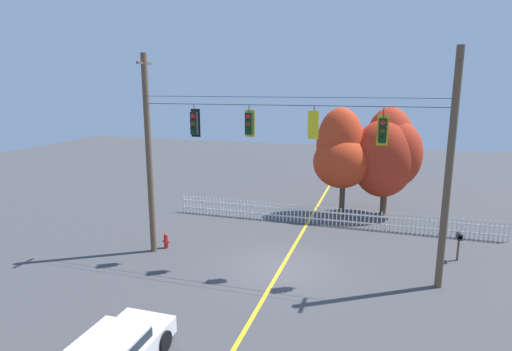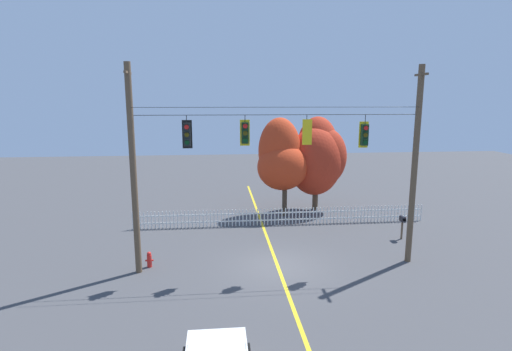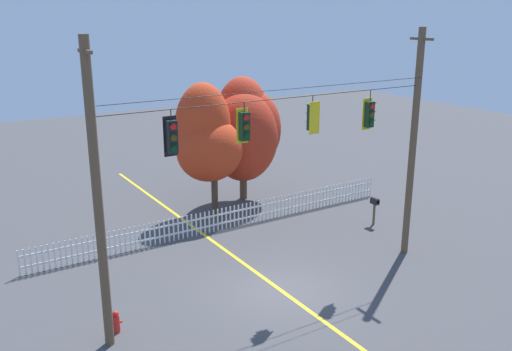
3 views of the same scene
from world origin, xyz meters
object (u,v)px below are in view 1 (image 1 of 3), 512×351
traffic_signal_southbound_primary (195,123)px  fire_hydrant (166,241)px  traffic_signal_westbound_side (249,123)px  autumn_maple_mid (388,153)px  autumn_maple_near_fence (341,154)px  roadside_mailbox (459,238)px  traffic_signal_northbound_primary (314,125)px  traffic_signal_northbound_secondary (383,130)px

traffic_signal_southbound_primary → fire_hydrant: (-1.98, 0.51, -5.90)m
traffic_signal_westbound_side → autumn_maple_mid: bearing=58.7°
traffic_signal_southbound_primary → autumn_maple_mid: (8.32, 9.52, -2.40)m
autumn_maple_near_fence → autumn_maple_mid: autumn_maple_mid is taller
autumn_maple_near_fence → autumn_maple_mid: bearing=16.7°
autumn_maple_near_fence → roadside_mailbox: autumn_maple_near_fence is taller
fire_hydrant → traffic_signal_northbound_primary: bearing=-4.1°
autumn_maple_mid → fire_hydrant: bearing=-138.8°
fire_hydrant → roadside_mailbox: size_ratio=0.56×
traffic_signal_northbound_primary → autumn_maple_mid: (3.03, 9.54, -2.47)m
autumn_maple_mid → fire_hydrant: (-10.30, -9.01, -3.50)m
traffic_signal_northbound_primary → fire_hydrant: (-7.27, 0.53, -5.98)m
traffic_signal_southbound_primary → fire_hydrant: traffic_signal_southbound_primary is taller
traffic_signal_westbound_side → roadside_mailbox: bearing=18.6°
traffic_signal_northbound_primary → traffic_signal_northbound_secondary: 2.69m
traffic_signal_northbound_secondary → fire_hydrant: bearing=177.1°
traffic_signal_westbound_side → roadside_mailbox: 10.90m
traffic_signal_southbound_primary → traffic_signal_northbound_primary: (5.29, -0.02, 0.07)m
traffic_signal_southbound_primary → traffic_signal_westbound_side: (2.53, -0.00, 0.05)m
fire_hydrant → traffic_signal_northbound_secondary: bearing=-2.9°
autumn_maple_mid → traffic_signal_westbound_side: bearing=-121.3°
traffic_signal_northbound_primary → fire_hydrant: bearing=175.9°
traffic_signal_southbound_primary → traffic_signal_northbound_secondary: 7.98m
traffic_signal_westbound_side → fire_hydrant: traffic_signal_westbound_side is taller
traffic_signal_southbound_primary → traffic_signal_westbound_side: same height
traffic_signal_westbound_side → autumn_maple_near_fence: bearing=70.8°
autumn_maple_near_fence → traffic_signal_northbound_primary: bearing=-91.8°
traffic_signal_southbound_primary → traffic_signal_northbound_primary: same height
traffic_signal_northbound_secondary → autumn_maple_near_fence: traffic_signal_northbound_secondary is taller
traffic_signal_northbound_secondary → fire_hydrant: (-9.95, 0.51, -5.82)m
traffic_signal_southbound_primary → autumn_maple_mid: bearing=48.8°
traffic_signal_southbound_primary → roadside_mailbox: (11.60, 3.05, -5.18)m
traffic_signal_northbound_secondary → autumn_maple_mid: bearing=87.9°
autumn_maple_near_fence → roadside_mailbox: (6.03, -5.64, -2.74)m
traffic_signal_westbound_side → traffic_signal_northbound_secondary: (5.45, 0.00, -0.13)m
fire_hydrant → traffic_signal_westbound_side: bearing=-6.4°
roadside_mailbox → traffic_signal_northbound_secondary: bearing=-139.9°
roadside_mailbox → fire_hydrant: bearing=-169.4°
traffic_signal_northbound_secondary → roadside_mailbox: size_ratio=1.12×
autumn_maple_near_fence → autumn_maple_mid: size_ratio=1.00×
traffic_signal_westbound_side → roadside_mailbox: traffic_signal_westbound_side is taller
traffic_signal_southbound_primary → traffic_signal_northbound_secondary: same height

